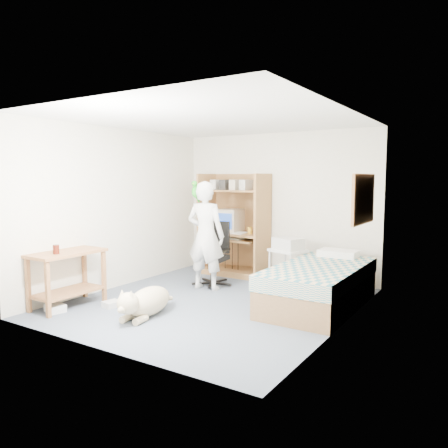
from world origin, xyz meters
name	(u,v)px	position (x,y,z in m)	size (l,w,h in m)	color
floor	(214,303)	(0.00, 0.00, 0.00)	(4.00, 4.00, 0.00)	#4D5B69
wall_back	(277,205)	(0.00, 2.00, 1.25)	(3.60, 0.02, 2.50)	silver
wall_right	(344,220)	(1.80, 0.00, 1.25)	(0.02, 4.00, 2.50)	silver
wall_left	(119,208)	(-1.80, 0.00, 1.25)	(0.02, 4.00, 2.50)	silver
ceiling	(213,119)	(0.00, 0.00, 2.50)	(3.60, 4.00, 0.02)	white
computer_hutch	(235,229)	(-0.70, 1.74, 0.82)	(1.20, 0.63, 1.80)	brown
bed	(319,285)	(1.30, 0.62, 0.29)	(1.02, 2.02, 0.66)	brown
side_desk	(67,270)	(-1.55, -1.20, 0.49)	(0.50, 1.00, 0.75)	brown
corkboard	(363,199)	(1.77, 0.90, 1.45)	(0.04, 0.94, 0.66)	#9D6D46
office_chair	(214,263)	(-0.58, 0.87, 0.36)	(0.57, 0.57, 1.01)	black
person	(206,236)	(-0.52, 0.56, 0.84)	(0.61, 0.40, 1.68)	silver
parrot	(196,190)	(-0.72, 0.58, 1.53)	(0.12, 0.22, 0.34)	#1A8012
dog	(146,301)	(-0.38, -0.95, 0.19)	(0.47, 1.15, 0.43)	#CDB189
printer_cart	(288,262)	(0.53, 1.30, 0.41)	(0.62, 0.56, 0.62)	silver
printer	(288,244)	(0.53, 1.30, 0.71)	(0.42, 0.32, 0.18)	#BCBBB6
crt_monitor	(229,220)	(-0.83, 1.75, 0.97)	(0.45, 0.47, 0.40)	beige
keyboard	(232,238)	(-0.67, 1.58, 0.67)	(0.45, 0.16, 0.03)	beige
pencil_cup	(250,231)	(-0.34, 1.65, 0.82)	(0.08, 0.08, 0.12)	gold
drink_glass	(56,249)	(-1.50, -1.40, 0.81)	(0.08, 0.08, 0.12)	#42130A
floor_box_a	(55,308)	(-1.50, -1.45, 0.05)	(0.25, 0.20, 0.10)	silver
floor_box_b	(112,304)	(-1.04, -0.91, 0.04)	(0.18, 0.22, 0.08)	beige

